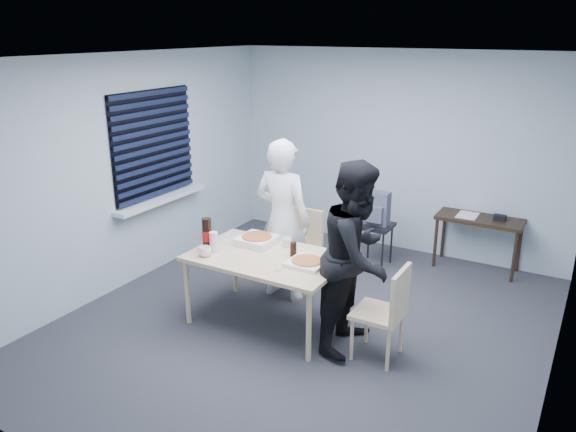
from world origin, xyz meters
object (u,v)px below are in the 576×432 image
Objects in this scene: dining_table at (267,261)px; person_white at (283,220)px; mug_b at (287,242)px; soda_bottle at (207,234)px; stool at (376,233)px; backpack at (377,209)px; mug_a at (205,252)px; person_black at (357,257)px; side_table at (479,224)px; chair_far at (302,242)px; chair_right at (388,307)px.

dining_table is 0.66m from person_white.
mug_b is 0.81m from soda_bottle.
backpack is (-0.00, -0.01, 0.31)m from stool.
mug_a is (-0.91, -2.22, 0.34)m from stool.
mug_a is (-0.91, -2.20, 0.03)m from backpack.
person_black is 17.70× the size of mug_b.
backpack is (-1.12, -0.52, 0.15)m from side_table.
mug_a reaches higher than stool.
person_white is at bearing -113.38° from stool.
stool is at bearing 98.39° from backpack.
chair_right is at bearing -35.60° from chair_far.
dining_table is 14.90× the size of mug_b.
mug_a is (-1.78, -0.28, 0.26)m from chair_right.
soda_bottle is at bearing 58.27° from person_white.
backpack is 2.39m from mug_a.
person_black is 1.55m from soda_bottle.
person_white reaches higher than dining_table.
person_black is at bearing 3.92° from dining_table.
side_table is 2.42× the size of backpack.
backpack is (-0.52, 1.83, -0.14)m from person_black.
dining_table is at bearing -98.29° from mug_b.
person_black reaches higher than soda_bottle.
chair_right is 2.46m from side_table.
chair_right is at bearing -15.64° from mug_b.
chair_far is 8.90× the size of mug_b.
soda_bottle is (-0.45, -0.73, -0.01)m from person_white.
backpack is at bearing -90.00° from stool.
stool is 1.30× the size of backpack.
side_table is at bearing 54.94° from mug_b.
person_black is 0.92m from mug_b.
person_black is at bearing -74.14° from stool.
side_table is 8.15× the size of mug_a.
mug_b is at bearing 164.36° from chair_right.
side_table is 3.14× the size of soda_bottle.
person_white is at bearing 69.19° from mug_a.
dining_table is at bearing -82.11° from chair_far.
chair_right is 0.52m from person_black.
person_white reaches higher than stool.
chair_right is at bearing -65.82° from stool.
person_black is 5.55× the size of soda_bottle.
mug_b is at bearing 126.99° from person_white.
person_white is 0.86m from soda_bottle.
dining_table is 0.95m from person_black.
side_table is 10.03× the size of mug_b.
stool is at bearing 67.66° from mug_a.
person_black is at bearing 164.19° from chair_right.
side_table is at bearing 24.13° from stool.
chair_far is 0.50× the size of person_white.
person_white is 4.27× the size of backpack.
chair_right is at bearing -57.29° from backpack.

